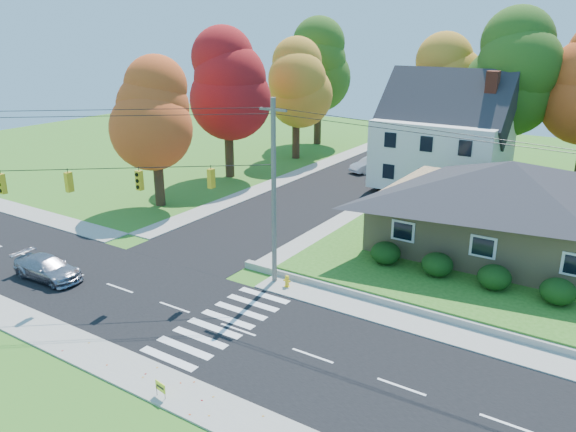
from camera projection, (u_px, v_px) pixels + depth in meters
name	position (u px, v px, depth m)	size (l,w,h in m)	color
ground	(238.00, 330.00, 25.90)	(120.00, 120.00, 0.00)	#3D7923
road_main	(238.00, 330.00, 25.90)	(90.00, 8.00, 0.02)	black
road_cross	(345.00, 182.00, 50.70)	(8.00, 44.00, 0.02)	black
sidewalk_north	(296.00, 289.00, 29.87)	(90.00, 2.00, 0.08)	#9C9A90
sidewalk_south	(159.00, 384.00, 21.91)	(90.00, 2.00, 0.08)	#9C9A90
ranch_house	(507.00, 204.00, 33.46)	(14.60, 10.60, 5.40)	tan
colonial_house	(443.00, 137.00, 46.69)	(10.40, 8.40, 9.60)	silver
hedge_row	(465.00, 271.00, 29.47)	(10.70, 1.70, 1.27)	#163A10
traffic_infrastructure	(251.00, 216.00, 25.42)	(38.10, 10.66, 10.00)	#666059
tree_lot_0	(446.00, 85.00, 51.33)	(6.72, 6.72, 12.51)	#3F2A19
tree_lot_1	(514.00, 73.00, 47.02)	(7.84, 7.84, 14.60)	#3F2A19
tree_west_0	(154.00, 114.00, 41.93)	(6.16, 6.16, 11.47)	#3F2A19
tree_west_1	(227.00, 84.00, 49.99)	(7.28, 7.28, 13.56)	#3F2A19
tree_west_2	(296.00, 84.00, 57.63)	(6.72, 6.72, 12.51)	#3F2A19
tree_west_3	(318.00, 66.00, 64.61)	(7.84, 7.84, 14.60)	#3F2A19
silver_sedan	(47.00, 268.00, 30.97)	(1.77, 4.36, 1.27)	#9595A3
white_car	(369.00, 165.00, 54.13)	(1.42, 4.07, 1.34)	silver
fire_hydrant	(287.00, 282.00, 30.01)	(0.41, 0.32, 0.73)	yellow
yard_sign	(160.00, 387.00, 20.94)	(0.57, 0.12, 0.72)	black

